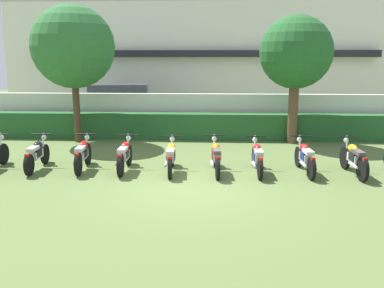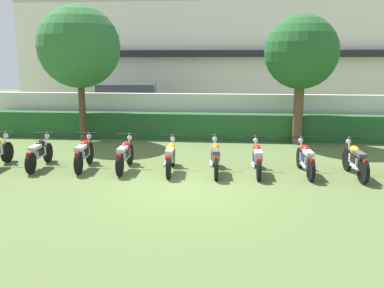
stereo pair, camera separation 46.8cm
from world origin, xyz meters
name	(u,v)px [view 2 (the right image)]	position (x,y,z in m)	size (l,w,h in m)	color
ground	(185,188)	(0.00, 0.00, 0.00)	(60.00, 60.00, 0.00)	#566B38
building	(214,57)	(0.00, 15.97, 3.17)	(21.76, 6.50, 6.34)	silver
compound_wall	(204,115)	(0.00, 6.95, 0.85)	(20.67, 0.30, 1.70)	silver
hedge_row	(203,126)	(0.00, 6.25, 0.50)	(16.54, 0.70, 1.00)	#235628
parked_car	(131,104)	(-3.76, 9.96, 0.94)	(4.67, 2.47, 1.89)	navy
tree_near_inspector	(79,47)	(-4.50, 5.48, 3.48)	(2.99, 2.99, 4.99)	#4C3823
tree_far_side	(301,53)	(3.50, 5.67, 3.27)	(2.60, 2.60, 4.61)	brown
motorcycle_in_row_1	(39,153)	(-4.37, 1.52, 0.44)	(0.60, 1.88, 0.95)	black
motorcycle_in_row_2	(84,153)	(-3.06, 1.53, 0.45)	(0.60, 1.83, 0.97)	black
motorcycle_in_row_3	(125,155)	(-1.87, 1.49, 0.45)	(0.60, 1.84, 0.96)	black
motorcycle_in_row_4	(171,156)	(-0.56, 1.43, 0.44)	(0.60, 1.86, 0.95)	black
motorcycle_in_row_5	(215,157)	(0.67, 1.45, 0.45)	(0.60, 1.95, 0.97)	black
motorcycle_in_row_6	(257,158)	(1.80, 1.49, 0.44)	(0.60, 1.89, 0.94)	black
motorcycle_in_row_7	(305,158)	(3.10, 1.55, 0.44)	(0.60, 1.91, 0.95)	black
motorcycle_in_row_8	(355,160)	(4.37, 1.43, 0.46)	(0.60, 1.89, 0.98)	black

